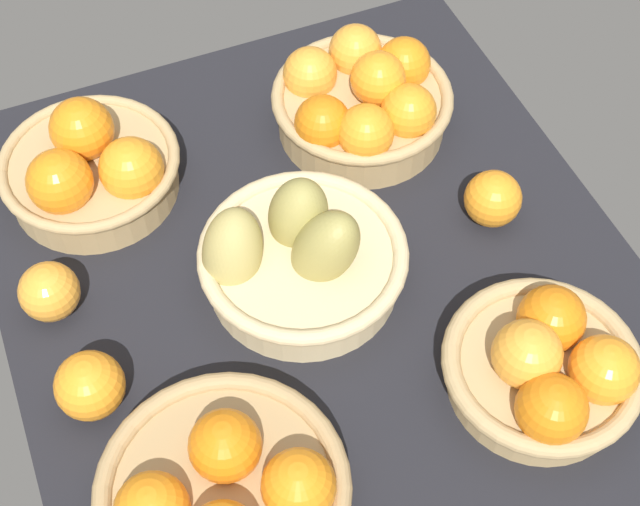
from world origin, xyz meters
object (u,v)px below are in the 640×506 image
(basket_center_pears, at_px, (299,256))
(basket_far_right, at_px, (92,168))
(loose_orange_back_gap, at_px, (90,386))
(basket_far_left, at_px, (224,494))
(loose_orange_front_gap, at_px, (493,199))
(basket_near_right, at_px, (362,101))
(basket_near_left, at_px, (547,367))
(loose_orange_side_gap, at_px, (49,292))

(basket_center_pears, relative_size, basket_far_right, 1.15)
(loose_orange_back_gap, bearing_deg, basket_far_right, -14.82)
(basket_center_pears, xyz_separation_m, basket_far_right, (0.22, 0.18, 0.00))
(basket_far_left, relative_size, loose_orange_back_gap, 3.39)
(basket_far_right, xyz_separation_m, loose_orange_front_gap, (-0.22, -0.43, -0.01))
(basket_near_right, height_order, loose_orange_front_gap, basket_near_right)
(basket_far_left, xyz_separation_m, basket_near_left, (-0.00, -0.35, 0.00))
(basket_near_left, relative_size, basket_near_right, 0.91)
(basket_far_right, distance_m, loose_orange_back_gap, 0.29)
(basket_far_left, bearing_deg, basket_near_right, -38.27)
(basket_near_left, height_order, loose_orange_back_gap, basket_near_left)
(basket_near_right, bearing_deg, basket_near_left, -176.95)
(basket_far_right, xyz_separation_m, basket_near_left, (-0.45, -0.37, -0.00))
(basket_center_pears, relative_size, basket_near_left, 1.20)
(basket_far_right, relative_size, loose_orange_front_gap, 3.19)
(basket_near_right, bearing_deg, basket_far_left, 141.73)
(loose_orange_front_gap, bearing_deg, basket_center_pears, 89.13)
(basket_center_pears, height_order, basket_far_right, basket_center_pears)
(loose_orange_back_gap, relative_size, loose_orange_side_gap, 1.08)
(loose_orange_front_gap, bearing_deg, basket_far_left, 118.42)
(basket_near_left, bearing_deg, loose_orange_back_gap, 69.76)
(basket_far_left, distance_m, basket_near_left, 0.35)
(basket_near_right, xyz_separation_m, loose_orange_back_gap, (-0.26, 0.42, -0.01))
(basket_center_pears, distance_m, loose_orange_side_gap, 0.28)
(loose_orange_back_gap, bearing_deg, basket_near_right, -58.63)
(basket_center_pears, distance_m, loose_orange_front_gap, 0.25)
(basket_center_pears, relative_size, loose_orange_back_gap, 3.46)
(basket_near_left, relative_size, loose_orange_front_gap, 3.05)
(basket_far_left, xyz_separation_m, loose_orange_front_gap, (0.23, -0.42, -0.00))
(basket_far_right, bearing_deg, loose_orange_back_gap, 165.18)
(loose_orange_front_gap, bearing_deg, loose_orange_side_gap, 82.17)
(basket_far_left, bearing_deg, basket_center_pears, -36.28)
(basket_center_pears, xyz_separation_m, basket_near_left, (-0.23, -0.19, -0.00))
(loose_orange_front_gap, xyz_separation_m, loose_orange_back_gap, (-0.06, 0.51, 0.00))
(loose_orange_back_gap, bearing_deg, basket_far_left, -151.13)
(basket_near_left, bearing_deg, basket_near_right, 3.05)
(basket_far_left, bearing_deg, basket_near_left, -90.06)
(basket_center_pears, relative_size, loose_orange_front_gap, 3.67)
(basket_far_right, bearing_deg, basket_near_right, -94.19)
(loose_orange_front_gap, relative_size, loose_orange_back_gap, 0.94)
(basket_far_left, relative_size, basket_near_right, 1.07)
(basket_far_left, xyz_separation_m, basket_far_right, (0.45, 0.02, 0.01))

